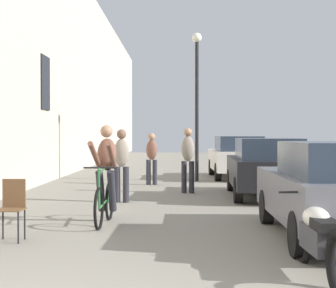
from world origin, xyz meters
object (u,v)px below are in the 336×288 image
(pedestrian_far, at_px, (152,156))
(parked_motorcycle, at_px, (319,239))
(street_lamp, at_px, (197,87))
(cafe_chair_mid_toward_street, at_px, (12,205))
(parked_car_second, at_px, (266,167))
(parked_car_nearest, at_px, (334,189))
(pedestrian_mid, at_px, (188,156))
(cyclist_on_bicycle, at_px, (105,177))
(pedestrian_near, at_px, (122,161))
(parked_car_third, at_px, (237,156))

(pedestrian_far, bearing_deg, parked_motorcycle, -78.10)
(street_lamp, bearing_deg, cafe_chair_mid_toward_street, -106.54)
(parked_car_second, distance_m, parked_motorcycle, 7.67)
(parked_car_nearest, distance_m, parked_motorcycle, 2.28)
(pedestrian_far, distance_m, parked_car_nearest, 9.35)
(pedestrian_mid, height_order, pedestrian_far, pedestrian_mid)
(cyclist_on_bicycle, height_order, parked_motorcycle, cyclist_on_bicycle)
(pedestrian_near, bearing_deg, cyclist_on_bicycle, -89.80)
(pedestrian_mid, bearing_deg, parked_motorcycle, -81.70)
(cyclist_on_bicycle, xyz_separation_m, parked_car_third, (3.39, 10.02, -0.04))
(pedestrian_mid, distance_m, street_lamp, 4.34)
(cyclist_on_bicycle, height_order, parked_car_third, cyclist_on_bicycle)
(street_lamp, xyz_separation_m, parked_car_second, (1.53, -4.69, -2.35))
(cyclist_on_bicycle, distance_m, pedestrian_near, 2.95)
(parked_car_third, bearing_deg, street_lamp, -138.48)
(parked_car_second, bearing_deg, parked_car_third, 90.55)
(parked_car_second, bearing_deg, pedestrian_mid, 153.87)
(parked_car_second, relative_size, parked_car_third, 0.99)
(pedestrian_near, xyz_separation_m, pedestrian_far, (0.49, 4.41, -0.04))
(pedestrian_mid, xyz_separation_m, parked_car_third, (1.85, 5.06, -0.20))
(pedestrian_mid, bearing_deg, cyclist_on_bicycle, -107.23)
(pedestrian_far, xyz_separation_m, parked_car_third, (2.91, 2.67, -0.12))
(cafe_chair_mid_toward_street, relative_size, parked_car_nearest, 0.22)
(street_lamp, height_order, parked_motorcycle, street_lamp)
(pedestrian_far, relative_size, street_lamp, 0.32)
(parked_car_nearest, xyz_separation_m, parked_motorcycle, (-0.76, -2.12, -0.34))
(street_lamp, relative_size, parked_car_second, 1.18)
(cyclist_on_bicycle, relative_size, pedestrian_mid, 1.03)
(pedestrian_near, distance_m, parked_motorcycle, 7.14)
(pedestrian_near, height_order, parked_car_second, pedestrian_near)
(cyclist_on_bicycle, xyz_separation_m, pedestrian_mid, (1.54, 4.97, 0.16))
(cafe_chair_mid_toward_street, distance_m, parked_car_second, 7.30)
(parked_car_nearest, bearing_deg, pedestrian_mid, 107.31)
(cafe_chair_mid_toward_street, xyz_separation_m, parked_motorcycle, (3.95, -1.98, -0.11))
(pedestrian_mid, xyz_separation_m, parked_car_second, (1.90, -0.93, -0.21))
(parked_car_nearest, xyz_separation_m, parked_car_third, (-0.16, 11.50, 0.02))
(cafe_chair_mid_toward_street, height_order, street_lamp, street_lamp)
(cyclist_on_bicycle, xyz_separation_m, street_lamp, (1.92, 8.72, 2.30))
(parked_car_nearest, relative_size, parked_car_second, 0.98)
(street_lamp, relative_size, parked_car_third, 1.17)
(street_lamp, xyz_separation_m, parked_car_third, (1.47, 1.30, -2.34))
(pedestrian_far, relative_size, parked_motorcycle, 0.74)
(parked_car_nearest, height_order, parked_car_second, parked_car_second)
(street_lamp, xyz_separation_m, parked_car_nearest, (1.63, -10.20, -2.36))
(street_lamp, bearing_deg, pedestrian_near, -108.43)
(pedestrian_far, xyz_separation_m, parked_car_nearest, (3.07, -8.84, -0.15))
(cyclist_on_bicycle, distance_m, parked_car_nearest, 3.84)
(pedestrian_near, bearing_deg, parked_car_third, 64.36)
(cyclist_on_bicycle, height_order, pedestrian_far, cyclist_on_bicycle)
(street_lamp, distance_m, parked_car_nearest, 10.59)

